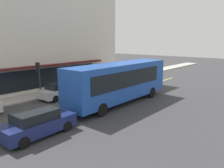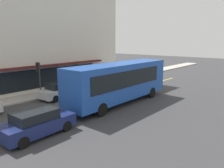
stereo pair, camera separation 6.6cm
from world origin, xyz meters
TOP-DOWN VIEW (x-y plane):
  - ground at (0.00, 0.00)m, footprint 120.00×120.00m
  - sidewalk at (0.00, 5.46)m, footprint 80.00×2.41m
  - lane_centre_stripe at (0.00, 0.00)m, footprint 36.00×0.16m
  - storefront_building at (0.91, 11.51)m, footprint 23.93×10.29m
  - bus at (2.62, -2.30)m, footprint 11.13×2.60m
  - traffic_light at (-0.66, 5.07)m, footprint 0.30×0.52m
  - car_silver at (0.43, 3.10)m, footprint 4.38×2.01m
  - car_navy at (-5.76, -2.87)m, footprint 4.35×1.96m

SIDE VIEW (x-z plane):
  - ground at x=0.00m, z-range 0.00..0.00m
  - lane_centre_stripe at x=0.00m, z-range 0.00..0.01m
  - sidewalk at x=0.00m, z-range 0.00..0.15m
  - car_silver at x=0.43m, z-range -0.02..1.50m
  - car_navy at x=-5.76m, z-range -0.02..1.50m
  - bus at x=2.62m, z-range 0.24..3.74m
  - traffic_light at x=-0.66m, z-range 0.93..4.13m
  - storefront_building at x=0.91m, z-range -0.01..14.33m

